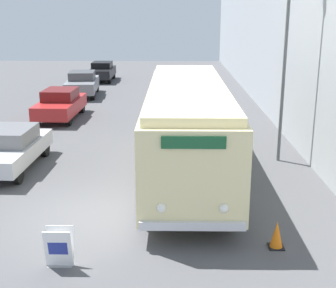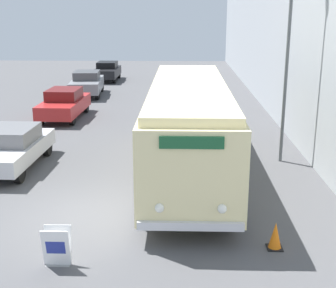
{
  "view_description": "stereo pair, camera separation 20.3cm",
  "coord_description": "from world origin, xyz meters",
  "px_view_note": "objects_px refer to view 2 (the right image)",
  "views": [
    {
      "loc": [
        2.5,
        -11.48,
        5.36
      ],
      "look_at": [
        2.32,
        1.03,
        1.77
      ],
      "focal_mm": 50.0,
      "sensor_mm": 36.0,
      "label": 1
    },
    {
      "loc": [
        2.71,
        -11.47,
        5.36
      ],
      "look_at": [
        2.32,
        1.03,
        1.77
      ],
      "focal_mm": 50.0,
      "sensor_mm": 36.0,
      "label": 2
    }
  ],
  "objects_px": {
    "traffic_cone": "(275,236)",
    "parked_car_far": "(87,83)",
    "parked_car_mid": "(64,104)",
    "vintage_bus": "(188,123)",
    "parked_car_near": "(12,147)",
    "sign_board": "(57,247)",
    "parked_car_distant": "(107,71)",
    "streetlamp": "(290,24)"
  },
  "relations": [
    {
      "from": "parked_car_far",
      "to": "parked_car_distant",
      "type": "height_order",
      "value": "parked_car_far"
    },
    {
      "from": "parked_car_far",
      "to": "sign_board",
      "type": "bearing_deg",
      "value": -85.21
    },
    {
      "from": "parked_car_far",
      "to": "traffic_cone",
      "type": "bearing_deg",
      "value": -72.02
    },
    {
      "from": "streetlamp",
      "to": "parked_car_mid",
      "type": "relative_size",
      "value": 1.76
    },
    {
      "from": "vintage_bus",
      "to": "parked_car_near",
      "type": "height_order",
      "value": "vintage_bus"
    },
    {
      "from": "sign_board",
      "to": "parked_car_distant",
      "type": "xyz_separation_m",
      "value": [
        -3.21,
        27.59,
        0.33
      ]
    },
    {
      "from": "vintage_bus",
      "to": "sign_board",
      "type": "distance_m",
      "value": 6.92
    },
    {
      "from": "parked_car_mid",
      "to": "parked_car_distant",
      "type": "height_order",
      "value": "parked_car_mid"
    },
    {
      "from": "sign_board",
      "to": "parked_car_mid",
      "type": "relative_size",
      "value": 0.2
    },
    {
      "from": "parked_car_mid",
      "to": "parked_car_far",
      "type": "xyz_separation_m",
      "value": [
        -0.14,
        6.6,
        0.05
      ]
    },
    {
      "from": "parked_car_distant",
      "to": "parked_car_near",
      "type": "bearing_deg",
      "value": -90.44
    },
    {
      "from": "sign_board",
      "to": "streetlamp",
      "type": "height_order",
      "value": "streetlamp"
    },
    {
      "from": "sign_board",
      "to": "traffic_cone",
      "type": "distance_m",
      "value": 4.96
    },
    {
      "from": "vintage_bus",
      "to": "parked_car_distant",
      "type": "relative_size",
      "value": 2.62
    },
    {
      "from": "traffic_cone",
      "to": "sign_board",
      "type": "bearing_deg",
      "value": -169.71
    },
    {
      "from": "sign_board",
      "to": "parked_car_far",
      "type": "xyz_separation_m",
      "value": [
        -3.49,
        20.92,
        0.38
      ]
    },
    {
      "from": "streetlamp",
      "to": "parked_car_far",
      "type": "xyz_separation_m",
      "value": [
        -9.81,
        13.42,
        -4.09
      ]
    },
    {
      "from": "sign_board",
      "to": "parked_car_distant",
      "type": "height_order",
      "value": "parked_car_distant"
    },
    {
      "from": "sign_board",
      "to": "parked_car_far",
      "type": "relative_size",
      "value": 0.2
    },
    {
      "from": "parked_car_far",
      "to": "parked_car_distant",
      "type": "distance_m",
      "value": 6.67
    },
    {
      "from": "parked_car_mid",
      "to": "traffic_cone",
      "type": "distance_m",
      "value": 15.76
    },
    {
      "from": "vintage_bus",
      "to": "parked_car_near",
      "type": "xyz_separation_m",
      "value": [
        -6.16,
        0.36,
        -1.0
      ]
    },
    {
      "from": "sign_board",
      "to": "parked_car_mid",
      "type": "distance_m",
      "value": 14.71
    },
    {
      "from": "streetlamp",
      "to": "parked_car_mid",
      "type": "distance_m",
      "value": 12.53
    },
    {
      "from": "vintage_bus",
      "to": "parked_car_mid",
      "type": "distance_m",
      "value": 10.34
    },
    {
      "from": "parked_car_far",
      "to": "parked_car_distant",
      "type": "xyz_separation_m",
      "value": [
        0.28,
        6.66,
        -0.05
      ]
    },
    {
      "from": "sign_board",
      "to": "parked_car_far",
      "type": "bearing_deg",
      "value": 99.46
    },
    {
      "from": "parked_car_distant",
      "to": "vintage_bus",
      "type": "bearing_deg",
      "value": -74.4
    },
    {
      "from": "streetlamp",
      "to": "parked_car_far",
      "type": "distance_m",
      "value": 17.11
    },
    {
      "from": "sign_board",
      "to": "traffic_cone",
      "type": "bearing_deg",
      "value": 10.29
    },
    {
      "from": "vintage_bus",
      "to": "traffic_cone",
      "type": "relative_size",
      "value": 16.5
    },
    {
      "from": "parked_car_far",
      "to": "parked_car_near",
      "type": "bearing_deg",
      "value": -93.77
    },
    {
      "from": "parked_car_near",
      "to": "parked_car_mid",
      "type": "height_order",
      "value": "parked_car_mid"
    },
    {
      "from": "sign_board",
      "to": "streetlamp",
      "type": "distance_m",
      "value": 10.79
    },
    {
      "from": "sign_board",
      "to": "streetlamp",
      "type": "relative_size",
      "value": 0.11
    },
    {
      "from": "parked_car_near",
      "to": "traffic_cone",
      "type": "distance_m",
      "value": 9.9
    },
    {
      "from": "parked_car_near",
      "to": "parked_car_distant",
      "type": "xyz_separation_m",
      "value": [
        0.05,
        21.08,
        0.02
      ]
    },
    {
      "from": "traffic_cone",
      "to": "parked_car_far",
      "type": "bearing_deg",
      "value": 112.65
    },
    {
      "from": "streetlamp",
      "to": "parked_car_near",
      "type": "distance_m",
      "value": 10.49
    },
    {
      "from": "vintage_bus",
      "to": "sign_board",
      "type": "bearing_deg",
      "value": -115.29
    },
    {
      "from": "parked_car_near",
      "to": "parked_car_far",
      "type": "bearing_deg",
      "value": 92.51
    },
    {
      "from": "vintage_bus",
      "to": "traffic_cone",
      "type": "height_order",
      "value": "vintage_bus"
    }
  ]
}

